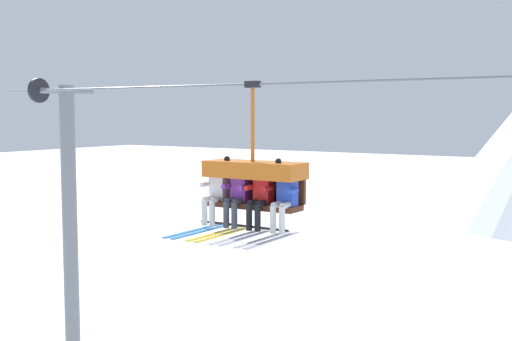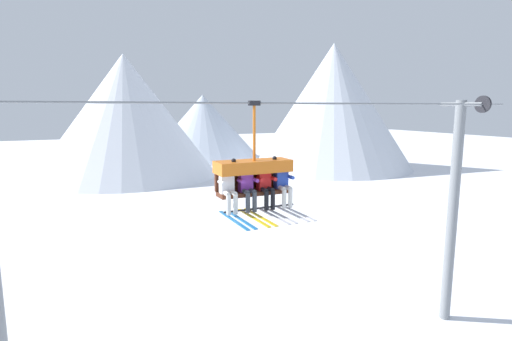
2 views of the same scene
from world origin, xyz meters
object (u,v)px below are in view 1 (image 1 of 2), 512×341
at_px(skier_purple, 237,194).
at_px(skier_red, 260,196).
at_px(lift_tower_near, 70,243).
at_px(skier_blue, 284,196).
at_px(chairlift_chair, 255,177).
at_px(skier_white, 215,191).

distance_m(skier_purple, skier_red, 0.49).
relative_size(lift_tower_near, skier_blue, 4.82).
bearing_deg(skier_blue, lift_tower_near, 171.94).
height_order(skier_purple, skier_red, same).
bearing_deg(skier_blue, chairlift_chair, 163.79).
height_order(lift_tower_near, skier_white, lift_tower_near).
xyz_separation_m(skier_purple, skier_blue, (0.98, 0.01, 0.02)).
relative_size(skier_white, skier_purple, 1.00).
bearing_deg(skier_red, lift_tower_near, 171.24).
height_order(chairlift_chair, skier_red, chairlift_chair).
height_order(skier_white, skier_red, skier_white).
height_order(chairlift_chair, skier_purple, chairlift_chair).
distance_m(chairlift_chair, skier_blue, 0.82).
bearing_deg(skier_red, chairlift_chair, 138.15).
distance_m(skier_white, skier_blue, 1.47).
bearing_deg(lift_tower_near, skier_white, -10.36).
height_order(chairlift_chair, skier_blue, chairlift_chair).
bearing_deg(lift_tower_near, skier_red, -8.76).
bearing_deg(skier_blue, skier_purple, -179.60).
height_order(lift_tower_near, chairlift_chair, lift_tower_near).
xyz_separation_m(lift_tower_near, skier_purple, (5.54, -0.93, 1.67)).
bearing_deg(lift_tower_near, skier_purple, -9.53).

